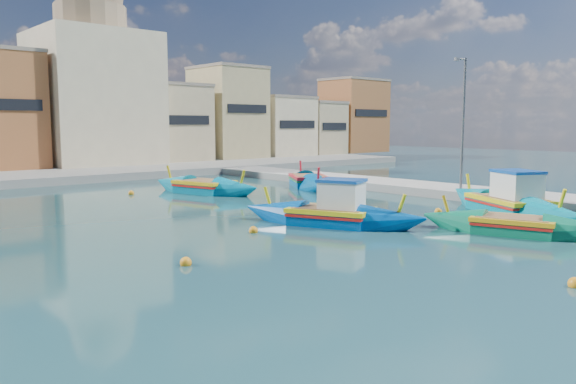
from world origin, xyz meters
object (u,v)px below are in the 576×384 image
church_block (93,79)px  luzzu_cyan_south (514,228)px  quay_street_lamp (463,123)px  luzzu_green (204,188)px  luzzu_turquoise_cabin (509,205)px  luzzu_cyan_mid (309,182)px  luzzu_blue_cabin (332,216)px

church_block → luzzu_cyan_south: 42.16m
quay_street_lamp → luzzu_green: (-9.88, 11.87, -4.04)m
quay_street_lamp → luzzu_cyan_south: bearing=-138.2°
luzzu_turquoise_cabin → luzzu_cyan_south: luzzu_turquoise_cabin is taller
church_block → luzzu_cyan_mid: 25.63m
luzzu_cyan_mid → luzzu_cyan_south: size_ratio=1.17×
quay_street_lamp → luzzu_turquoise_cabin: (-3.46, -4.74, -3.94)m
church_block → luzzu_cyan_south: size_ratio=2.49×
luzzu_blue_cabin → luzzu_cyan_south: luzzu_blue_cabin is taller
luzzu_turquoise_cabin → luzzu_blue_cabin: 9.29m
church_block → luzzu_turquoise_cabin: church_block is taller
luzzu_cyan_south → luzzu_turquoise_cabin: bearing=28.8°
luzzu_blue_cabin → luzzu_green: size_ratio=0.96×
luzzu_turquoise_cabin → quay_street_lamp: bearing=53.9°
luzzu_turquoise_cabin → luzzu_cyan_mid: 14.99m
luzzu_cyan_mid → luzzu_blue_cabin: bearing=-130.0°
luzzu_blue_cabin → luzzu_turquoise_cabin: bearing=-22.1°
luzzu_blue_cabin → church_block: bearing=82.5°
luzzu_cyan_mid → church_block: bearing=101.9°
church_block → quay_street_lamp: size_ratio=2.39×
quay_street_lamp → luzzu_cyan_mid: (-2.44, 10.21, -4.05)m
luzzu_green → luzzu_blue_cabin: bearing=-99.4°
church_block → luzzu_blue_cabin: size_ratio=2.22×
church_block → luzzu_cyan_south: bearing=-91.1°
luzzu_blue_cabin → luzzu_cyan_mid: size_ratio=0.96×
luzzu_cyan_mid → luzzu_turquoise_cabin: bearing=-93.9°
church_block → luzzu_cyan_south: (-0.77, -41.35, -8.16)m
quay_street_lamp → church_block: bearing=102.3°
luzzu_blue_cabin → quay_street_lamp: bearing=5.9°
luzzu_green → luzzu_cyan_south: 19.29m
quay_street_lamp → luzzu_cyan_mid: 11.26m
quay_street_lamp → luzzu_blue_cabin: (-12.06, -1.24, -3.97)m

